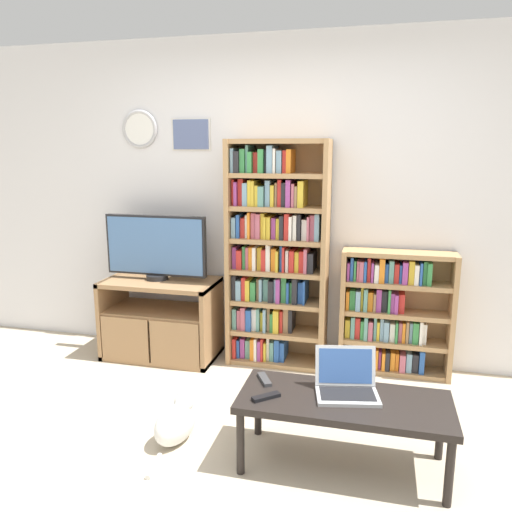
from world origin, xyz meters
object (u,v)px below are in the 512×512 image
object	(u,v)px
bookshelf_tall	(274,254)
cat	(177,422)
remote_far_from_laptop	(266,397)
laptop	(346,383)
tv_stand	(161,318)
coffee_table	(344,406)
remote_near_laptop	(265,379)
bookshelf_short	(390,314)
television	(156,247)

from	to	relation	value
bookshelf_tall	cat	size ratio (longest dim) A/B	3.30
remote_far_from_laptop	laptop	bearing A→B (deg)	-109.41
tv_stand	remote_far_from_laptop	world-z (taller)	tv_stand
tv_stand	coffee_table	world-z (taller)	tv_stand
laptop	remote_near_laptop	xyz separation A→B (m)	(-0.47, 0.03, -0.05)
remote_near_laptop	laptop	bearing A→B (deg)	-32.89
bookshelf_short	remote_far_from_laptop	xyz separation A→B (m)	(-0.66, -1.42, -0.06)
laptop	remote_near_laptop	size ratio (longest dim) A/B	2.34
television	remote_far_from_laptop	bearing A→B (deg)	-46.43
television	coffee_table	world-z (taller)	television
coffee_table	remote_far_from_laptop	xyz separation A→B (m)	(-0.41, -0.10, 0.05)
bookshelf_short	cat	bearing A→B (deg)	-132.93
cat	bookshelf_short	bearing A→B (deg)	62.91
television	coffee_table	xyz separation A→B (m)	(1.64, -1.19, -0.57)
remote_near_laptop	television	bearing A→B (deg)	108.39
bookshelf_short	cat	distance (m)	1.84
bookshelf_short	remote_far_from_laptop	world-z (taller)	bookshelf_short
coffee_table	remote_near_laptop	world-z (taller)	remote_near_laptop
tv_stand	bookshelf_short	distance (m)	1.87
remote_near_laptop	remote_far_from_laptop	bearing A→B (deg)	-103.26
bookshelf_short	remote_near_laptop	world-z (taller)	bookshelf_short
television	remote_near_laptop	distance (m)	1.68
remote_near_laptop	cat	size ratio (longest dim) A/B	0.30
television	laptop	size ratio (longest dim) A/B	2.28
tv_stand	television	xyz separation A→B (m)	(-0.03, 0.03, 0.60)
television	bookshelf_tall	xyz separation A→B (m)	(0.97, 0.10, -0.03)
cat	television	bearing A→B (deg)	134.74
tv_stand	laptop	world-z (taller)	tv_stand
tv_stand	remote_far_from_laptop	xyz separation A→B (m)	(1.19, -1.25, 0.08)
tv_stand	bookshelf_short	world-z (taller)	bookshelf_short
remote_near_laptop	remote_far_from_laptop	distance (m)	0.21
coffee_table	remote_near_laptop	bearing A→B (deg)	167.94
remote_far_from_laptop	tv_stand	bearing A→B (deg)	2.30
television	bookshelf_short	xyz separation A→B (m)	(1.89, 0.13, -0.46)
laptop	remote_near_laptop	distance (m)	0.47
laptop	cat	bearing A→B (deg)	172.49
coffee_table	television	bearing A→B (deg)	144.02
tv_stand	laptop	distance (m)	1.95
television	coffee_table	size ratio (longest dim) A/B	0.76
tv_stand	remote_far_from_laptop	distance (m)	1.73
remote_far_from_laptop	coffee_table	bearing A→B (deg)	-117.38
laptop	cat	distance (m)	1.04
bookshelf_tall	cat	distance (m)	1.54
bookshelf_tall	remote_near_laptop	world-z (taller)	bookshelf_tall
coffee_table	tv_stand	bearing A→B (deg)	144.26
remote_far_from_laptop	remote_near_laptop	bearing A→B (deg)	-25.82
tv_stand	remote_near_laptop	bearing A→B (deg)	-42.82
coffee_table	cat	xyz separation A→B (m)	(-0.98, -0.00, -0.24)
coffee_table	cat	world-z (taller)	coffee_table
bookshelf_short	laptop	size ratio (longest dim) A/B	2.56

